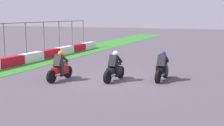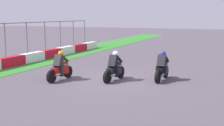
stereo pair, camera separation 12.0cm
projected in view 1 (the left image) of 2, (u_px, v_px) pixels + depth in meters
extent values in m
plane|color=#504851|center=(113.00, 80.00, 15.10)|extent=(120.00, 120.00, 0.00)
cube|color=red|center=(10.00, 62.00, 18.99)|extent=(2.16, 0.60, 0.64)
cube|color=white|center=(32.00, 57.00, 21.00)|extent=(2.16, 0.60, 0.64)
cube|color=red|center=(50.00, 54.00, 23.01)|extent=(2.16, 0.60, 0.64)
cube|color=white|center=(65.00, 51.00, 25.02)|extent=(2.16, 0.60, 0.64)
cube|color=red|center=(77.00, 48.00, 27.03)|extent=(2.16, 0.60, 0.64)
cube|color=white|center=(88.00, 46.00, 29.04)|extent=(2.16, 0.60, 0.64)
cylinder|color=slate|center=(4.00, 43.00, 20.50)|extent=(0.10, 0.10, 2.78)
cylinder|color=slate|center=(26.00, 40.00, 22.61)|extent=(0.10, 0.10, 2.78)
cylinder|color=slate|center=(44.00, 38.00, 24.72)|extent=(0.10, 0.10, 2.78)
cylinder|color=slate|center=(59.00, 36.00, 26.83)|extent=(0.10, 0.10, 2.78)
cylinder|color=slate|center=(72.00, 35.00, 28.94)|extent=(0.10, 0.10, 2.78)
cylinder|color=slate|center=(83.00, 33.00, 31.05)|extent=(0.10, 0.10, 2.78)
cylinder|color=black|center=(166.00, 72.00, 15.63)|extent=(0.65, 0.17, 0.64)
cylinder|color=black|center=(158.00, 77.00, 14.38)|extent=(0.65, 0.17, 0.64)
cube|color=black|center=(162.00, 71.00, 14.98)|extent=(1.11, 0.37, 0.40)
ellipsoid|color=black|center=(163.00, 65.00, 15.02)|extent=(0.49, 0.32, 0.24)
cube|color=red|center=(159.00, 72.00, 14.52)|extent=(0.07, 0.16, 0.08)
cylinder|color=#A5A5AD|center=(163.00, 75.00, 14.62)|extent=(0.42, 0.12, 0.10)
cube|color=black|center=(162.00, 61.00, 14.80)|extent=(0.50, 0.42, 0.66)
sphere|color=#2C3291|center=(163.00, 54.00, 14.94)|extent=(0.31, 0.31, 0.30)
cube|color=#414E5C|center=(165.00, 63.00, 15.37)|extent=(0.17, 0.27, 0.23)
cube|color=black|center=(157.00, 71.00, 14.95)|extent=(0.19, 0.15, 0.52)
cube|color=black|center=(165.00, 71.00, 14.78)|extent=(0.19, 0.15, 0.52)
cube|color=black|center=(160.00, 59.00, 15.21)|extent=(0.39, 0.12, 0.31)
cube|color=black|center=(167.00, 60.00, 15.06)|extent=(0.39, 0.12, 0.31)
cylinder|color=black|center=(120.00, 72.00, 15.54)|extent=(0.65, 0.20, 0.64)
cylinder|color=black|center=(108.00, 77.00, 14.32)|extent=(0.65, 0.20, 0.64)
cube|color=black|center=(114.00, 71.00, 14.90)|extent=(1.13, 0.43, 0.40)
ellipsoid|color=black|center=(115.00, 65.00, 14.94)|extent=(0.51, 0.35, 0.24)
cube|color=red|center=(109.00, 72.00, 14.45)|extent=(0.08, 0.17, 0.08)
cylinder|color=#A5A5AD|center=(114.00, 75.00, 14.54)|extent=(0.43, 0.14, 0.10)
cube|color=black|center=(113.00, 61.00, 14.73)|extent=(0.52, 0.45, 0.66)
sphere|color=silver|center=(115.00, 54.00, 14.87)|extent=(0.33, 0.33, 0.30)
cube|color=#594E65|center=(119.00, 63.00, 15.28)|extent=(0.18, 0.27, 0.23)
cube|color=black|center=(110.00, 71.00, 14.89)|extent=(0.19, 0.16, 0.52)
cube|color=black|center=(117.00, 72.00, 14.70)|extent=(0.19, 0.16, 0.52)
cube|color=black|center=(114.00, 59.00, 15.14)|extent=(0.39, 0.14, 0.31)
cube|color=black|center=(120.00, 60.00, 14.97)|extent=(0.39, 0.14, 0.31)
cylinder|color=black|center=(68.00, 72.00, 15.65)|extent=(0.65, 0.18, 0.64)
cylinder|color=black|center=(51.00, 77.00, 14.41)|extent=(0.65, 0.18, 0.64)
cube|color=maroon|center=(60.00, 71.00, 15.00)|extent=(1.12, 0.39, 0.40)
ellipsoid|color=maroon|center=(61.00, 65.00, 15.04)|extent=(0.50, 0.33, 0.24)
cube|color=red|center=(54.00, 72.00, 14.54)|extent=(0.07, 0.16, 0.08)
cylinder|color=#A5A5AD|center=(58.00, 75.00, 14.64)|extent=(0.43, 0.13, 0.10)
cube|color=black|center=(58.00, 61.00, 14.83)|extent=(0.51, 0.43, 0.66)
sphere|color=orange|center=(61.00, 54.00, 14.97)|extent=(0.32, 0.32, 0.30)
cube|color=#6B7C4E|center=(65.00, 63.00, 15.39)|extent=(0.17, 0.27, 0.23)
cube|color=black|center=(55.00, 71.00, 14.98)|extent=(0.19, 0.15, 0.52)
cube|color=black|center=(62.00, 71.00, 14.80)|extent=(0.19, 0.15, 0.52)
cube|color=black|center=(60.00, 59.00, 15.24)|extent=(0.39, 0.12, 0.31)
cube|color=black|center=(66.00, 60.00, 15.08)|extent=(0.39, 0.12, 0.31)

